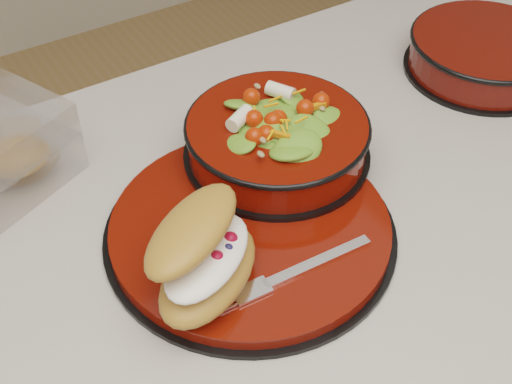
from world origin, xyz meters
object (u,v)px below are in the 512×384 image
dinner_plate (251,229)px  salad_bowl (277,133)px  fork (298,270)px  croissant (204,255)px  extra_bowl (485,53)px

dinner_plate → salad_bowl: bearing=43.2°
salad_bowl → fork: bearing=-116.0°
dinner_plate → salad_bowl: salad_bowl is taller
fork → salad_bowl: bearing=-23.8°
dinner_plate → croissant: croissant is taller
salad_bowl → croissant: bearing=-142.8°
dinner_plate → croissant: 0.11m
croissant → fork: croissant is taller
fork → dinner_plate: bearing=5.7°
croissant → extra_bowl: bearing=-17.5°
salad_bowl → extra_bowl: (0.36, 0.02, -0.03)m
salad_bowl → fork: 0.18m
extra_bowl → croissant: bearing=-164.4°
salad_bowl → extra_bowl: size_ratio=1.01×
extra_bowl → fork: bearing=-157.3°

